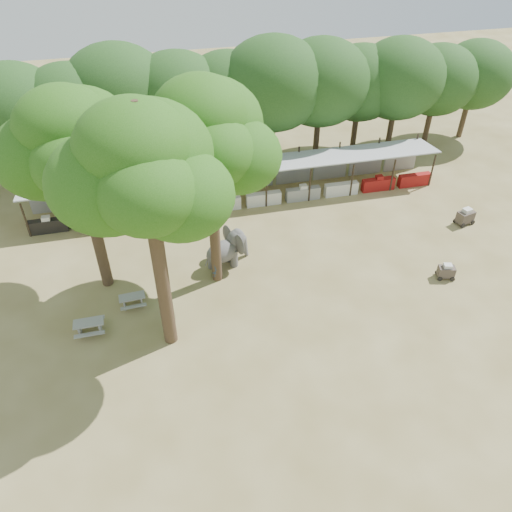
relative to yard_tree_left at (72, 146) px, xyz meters
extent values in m
plane|color=brown|center=(9.13, -7.19, -8.20)|extent=(100.00, 100.00, 0.00)
cube|color=#9C9FA3|center=(9.13, 6.81, -5.70)|extent=(28.00, 2.99, 0.39)
cylinder|color=#2D2319|center=(-3.47, 5.46, -7.00)|extent=(0.12, 0.12, 2.40)
cylinder|color=#2D2319|center=(-3.47, 8.16, -6.80)|extent=(0.12, 0.12, 2.80)
cube|color=black|center=(-3.47, 5.71, -7.75)|extent=(2.38, 0.50, 0.90)
cube|color=gray|center=(-3.47, 8.11, -7.20)|extent=(2.52, 0.12, 2.00)
cylinder|color=#2D2319|center=(-0.67, 5.46, -7.00)|extent=(0.12, 0.12, 2.40)
cylinder|color=#2D2319|center=(-0.67, 8.16, -6.80)|extent=(0.12, 0.12, 2.80)
cube|color=black|center=(-0.67, 5.71, -7.75)|extent=(2.38, 0.50, 0.90)
cube|color=gray|center=(-0.67, 8.11, -7.20)|extent=(2.52, 0.12, 2.00)
cylinder|color=#2D2319|center=(2.13, 5.46, -7.00)|extent=(0.12, 0.12, 2.40)
cylinder|color=#2D2319|center=(2.13, 8.16, -6.80)|extent=(0.12, 0.12, 2.80)
cube|color=maroon|center=(2.13, 5.71, -7.75)|extent=(2.38, 0.50, 0.90)
cube|color=gray|center=(2.13, 8.11, -7.20)|extent=(2.52, 0.12, 2.00)
cylinder|color=#2D2319|center=(4.93, 5.46, -7.00)|extent=(0.12, 0.12, 2.40)
cylinder|color=#2D2319|center=(4.93, 8.16, -6.80)|extent=(0.12, 0.12, 2.80)
cube|color=black|center=(4.93, 5.71, -7.75)|extent=(2.38, 0.50, 0.90)
cube|color=gray|center=(4.93, 8.11, -7.20)|extent=(2.52, 0.12, 2.00)
cylinder|color=#2D2319|center=(7.73, 5.46, -7.00)|extent=(0.12, 0.12, 2.40)
cylinder|color=#2D2319|center=(7.73, 8.16, -6.80)|extent=(0.12, 0.12, 2.80)
cube|color=silver|center=(7.73, 5.71, -7.75)|extent=(2.38, 0.50, 0.90)
cube|color=gray|center=(7.73, 8.11, -7.20)|extent=(2.52, 0.12, 2.00)
cylinder|color=#2D2319|center=(10.53, 5.46, -7.00)|extent=(0.12, 0.12, 2.40)
cylinder|color=#2D2319|center=(10.53, 8.16, -6.80)|extent=(0.12, 0.12, 2.80)
cube|color=silver|center=(10.53, 5.71, -7.75)|extent=(2.38, 0.50, 0.90)
cube|color=gray|center=(10.53, 8.11, -7.20)|extent=(2.52, 0.12, 2.00)
cylinder|color=#2D2319|center=(13.33, 5.46, -7.00)|extent=(0.12, 0.12, 2.40)
cylinder|color=#2D2319|center=(13.33, 8.16, -6.80)|extent=(0.12, 0.12, 2.80)
cube|color=gray|center=(13.33, 5.71, -7.75)|extent=(2.38, 0.50, 0.90)
cube|color=gray|center=(13.33, 8.11, -7.20)|extent=(2.52, 0.12, 2.00)
cylinder|color=#2D2319|center=(16.13, 5.46, -7.00)|extent=(0.12, 0.12, 2.40)
cylinder|color=#2D2319|center=(16.13, 8.16, -6.80)|extent=(0.12, 0.12, 2.80)
cube|color=silver|center=(16.13, 5.71, -7.75)|extent=(2.38, 0.50, 0.90)
cube|color=gray|center=(16.13, 8.11, -7.20)|extent=(2.52, 0.12, 2.00)
cylinder|color=#2D2319|center=(18.93, 5.46, -7.00)|extent=(0.12, 0.12, 2.40)
cylinder|color=#2D2319|center=(18.93, 8.16, -6.80)|extent=(0.12, 0.12, 2.80)
cube|color=maroon|center=(18.93, 5.71, -7.75)|extent=(2.38, 0.50, 0.90)
cube|color=gray|center=(18.93, 8.11, -7.20)|extent=(2.52, 0.12, 2.00)
cylinder|color=#2D2319|center=(21.73, 5.46, -7.00)|extent=(0.12, 0.12, 2.40)
cylinder|color=#2D2319|center=(21.73, 8.16, -6.80)|extent=(0.12, 0.12, 2.80)
cube|color=maroon|center=(21.73, 5.71, -7.75)|extent=(2.38, 0.50, 0.90)
cube|color=gray|center=(21.73, 8.11, -7.20)|extent=(2.52, 0.12, 2.00)
cylinder|color=#332316|center=(0.13, -0.19, -3.60)|extent=(0.60, 0.60, 9.20)
cone|color=#332316|center=(0.13, -0.19, 1.00)|extent=(0.57, 0.57, 2.88)
ellipsoid|color=#194D0C|center=(-1.27, 0.11, -0.38)|extent=(4.80, 4.80, 3.94)
ellipsoid|color=#194D0C|center=(1.33, -0.79, -0.78)|extent=(4.20, 4.20, 3.44)
ellipsoid|color=#194D0C|center=(0.33, 0.91, 0.22)|extent=(5.20, 5.20, 4.26)
ellipsoid|color=#194D0C|center=(0.13, -1.49, -0.08)|extent=(3.80, 3.80, 3.12)
ellipsoid|color=#194D0C|center=(-0.17, 0.01, 1.02)|extent=(4.40, 4.40, 3.61)
cylinder|color=#332316|center=(3.13, -5.19, -3.00)|extent=(0.64, 0.64, 10.40)
cone|color=#332316|center=(3.13, -5.19, 2.20)|extent=(0.61, 0.61, 3.25)
ellipsoid|color=#194D0C|center=(1.73, -4.89, 0.64)|extent=(4.80, 4.80, 3.94)
ellipsoid|color=#194D0C|center=(4.33, -5.79, 0.24)|extent=(4.20, 4.20, 3.44)
ellipsoid|color=#194D0C|center=(3.33, -4.09, 1.24)|extent=(5.20, 5.20, 4.26)
ellipsoid|color=#194D0C|center=(3.13, -6.49, 0.94)|extent=(3.80, 3.80, 3.12)
ellipsoid|color=#194D0C|center=(2.83, -4.99, 2.04)|extent=(4.40, 4.40, 3.61)
cylinder|color=#332316|center=(6.13, -1.19, -3.40)|extent=(0.56, 0.56, 9.60)
cone|color=#332316|center=(6.13, -1.19, 1.40)|extent=(0.53, 0.53, 3.00)
ellipsoid|color=#194D0C|center=(4.73, -0.89, -0.04)|extent=(4.80, 4.80, 3.94)
ellipsoid|color=#194D0C|center=(7.33, -1.79, -0.44)|extent=(4.20, 4.20, 3.44)
ellipsoid|color=#194D0C|center=(6.33, -0.09, 0.56)|extent=(5.20, 5.20, 4.26)
ellipsoid|color=#194D0C|center=(6.13, -2.49, 0.26)|extent=(3.80, 3.80, 3.12)
ellipsoid|color=#194D0C|center=(5.83, -0.99, 1.36)|extent=(4.40, 4.40, 3.61)
cylinder|color=#332316|center=(-4.20, 11.81, -6.33)|extent=(0.44, 0.44, 3.74)
ellipsoid|color=#173613|center=(-4.20, 11.81, -2.68)|extent=(6.46, 5.95, 5.61)
cylinder|color=#332316|center=(-0.87, 11.81, -6.33)|extent=(0.44, 0.44, 3.74)
ellipsoid|color=#173613|center=(-0.87, 11.81, -2.68)|extent=(6.46, 5.95, 5.61)
cylinder|color=#332316|center=(2.47, 11.81, -6.33)|extent=(0.44, 0.44, 3.74)
ellipsoid|color=#173613|center=(2.47, 11.81, -2.68)|extent=(6.46, 5.95, 5.61)
cylinder|color=#332316|center=(5.80, 11.81, -6.33)|extent=(0.44, 0.44, 3.74)
ellipsoid|color=#173613|center=(5.80, 11.81, -2.68)|extent=(6.46, 5.95, 5.61)
cylinder|color=#332316|center=(9.13, 11.81, -6.33)|extent=(0.44, 0.44, 3.74)
ellipsoid|color=#173613|center=(9.13, 11.81, -2.68)|extent=(6.46, 5.95, 5.61)
cylinder|color=#332316|center=(12.47, 11.81, -6.33)|extent=(0.44, 0.44, 3.74)
ellipsoid|color=#173613|center=(12.47, 11.81, -2.68)|extent=(6.46, 5.95, 5.61)
cylinder|color=#332316|center=(15.80, 11.81, -6.33)|extent=(0.44, 0.44, 3.74)
ellipsoid|color=#173613|center=(15.80, 11.81, -2.68)|extent=(6.46, 5.95, 5.61)
cylinder|color=#332316|center=(19.13, 11.81, -6.33)|extent=(0.44, 0.44, 3.74)
ellipsoid|color=#173613|center=(19.13, 11.81, -2.68)|extent=(6.46, 5.95, 5.61)
cylinder|color=#332316|center=(22.47, 11.81, -6.33)|extent=(0.44, 0.44, 3.74)
ellipsoid|color=#173613|center=(22.47, 11.81, -2.68)|extent=(6.46, 5.95, 5.61)
cylinder|color=#332316|center=(25.80, 11.81, -6.33)|extent=(0.44, 0.44, 3.74)
ellipsoid|color=#173613|center=(25.80, 11.81, -2.68)|extent=(6.46, 5.95, 5.61)
cylinder|color=#332316|center=(29.13, 11.81, -6.33)|extent=(0.44, 0.44, 3.74)
ellipsoid|color=#173613|center=(29.13, 11.81, -2.68)|extent=(6.46, 5.95, 5.61)
ellipsoid|color=#474444|center=(6.64, -0.21, -7.14)|extent=(2.33, 1.89, 1.31)
cylinder|color=#474444|center=(6.25, -0.72, -7.64)|extent=(0.61, 0.61, 1.11)
cylinder|color=#474444|center=(6.00, -0.14, -7.64)|extent=(0.61, 0.61, 1.11)
cylinder|color=#474444|center=(7.27, -0.28, -7.64)|extent=(0.61, 0.61, 1.11)
cylinder|color=#474444|center=(7.03, 0.30, -7.64)|extent=(0.61, 0.61, 1.11)
ellipsoid|color=#474444|center=(7.52, 0.17, -6.67)|extent=(1.39, 1.27, 1.22)
ellipsoid|color=#474444|center=(7.58, -0.45, -6.64)|extent=(0.56, 0.99, 1.25)
ellipsoid|color=#474444|center=(7.12, 0.64, -6.64)|extent=(0.56, 0.99, 1.25)
cone|color=#474444|center=(8.07, 0.40, -7.51)|extent=(0.66, 0.66, 1.38)
imported|color=#26384C|center=(6.08, -1.21, -7.33)|extent=(0.61, 0.74, 1.74)
cube|color=gray|center=(-0.71, -3.82, -7.50)|extent=(1.46, 0.70, 0.06)
cube|color=gray|center=(-1.20, -3.82, -7.86)|extent=(0.10, 0.58, 0.68)
cube|color=gray|center=(-0.23, -3.81, -7.86)|extent=(0.10, 0.58, 0.68)
cube|color=gray|center=(-0.71, -4.35, -7.79)|extent=(1.46, 0.26, 0.05)
cube|color=gray|center=(-0.72, -3.28, -7.79)|extent=(1.46, 0.26, 0.05)
cube|color=gray|center=(1.43, -2.35, -7.56)|extent=(1.36, 0.70, 0.05)
cube|color=gray|center=(0.99, -2.38, -7.89)|extent=(0.12, 0.54, 0.62)
cube|color=gray|center=(1.88, -2.32, -7.89)|extent=(0.12, 0.54, 0.62)
cube|color=gray|center=(1.46, -2.84, -7.83)|extent=(1.34, 0.30, 0.04)
cube|color=gray|center=(1.41, -1.86, -7.83)|extent=(1.34, 0.30, 0.04)
cube|color=#3A3029|center=(18.63, -4.09, -7.76)|extent=(0.99, 0.74, 0.62)
cylinder|color=black|center=(18.21, -4.28, -8.07)|extent=(0.27, 0.12, 0.27)
cylinder|color=black|center=(18.90, -4.46, -8.07)|extent=(0.27, 0.12, 0.27)
cylinder|color=black|center=(18.37, -3.71, -8.07)|extent=(0.27, 0.12, 0.27)
cylinder|color=black|center=(19.05, -3.90, -8.07)|extent=(0.27, 0.12, 0.27)
cube|color=silver|center=(18.63, -4.09, -7.36)|extent=(0.52, 0.46, 0.22)
cube|color=#3A3029|center=(22.61, 0.48, -7.67)|extent=(1.19, 0.88, 0.75)
cylinder|color=black|center=(22.28, 0.04, -8.04)|extent=(0.33, 0.14, 0.32)
cylinder|color=black|center=(23.11, 0.24, -8.04)|extent=(0.33, 0.14, 0.32)
cylinder|color=black|center=(22.12, 0.72, -8.04)|extent=(0.33, 0.14, 0.32)
cylinder|color=black|center=(22.94, 0.93, -8.04)|extent=(0.33, 0.14, 0.32)
cube|color=silver|center=(22.61, 0.48, -7.19)|extent=(0.62, 0.54, 0.27)
camera|label=1|loc=(3.36, -22.40, 10.22)|focal=35.00mm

